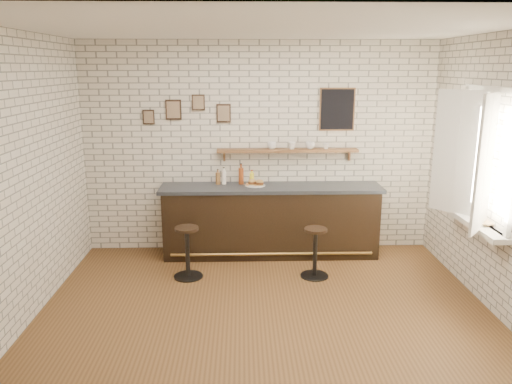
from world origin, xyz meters
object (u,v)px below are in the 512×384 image
(bitters_bottle_white, at_px, (224,177))
(shelf_cup_c, at_px, (310,145))
(book_lower, at_px, (478,223))
(bar_counter, at_px, (271,220))
(shelf_cup_b, at_px, (292,146))
(ciabatta_sandwich, at_px, (256,182))
(shelf_cup_a, at_px, (272,145))
(book_upper, at_px, (479,222))
(bar_stool_right, at_px, (315,251))
(bitters_bottle_amber, at_px, (241,176))
(sandwich_plate, at_px, (255,185))
(bar_stool_left, at_px, (187,251))
(bitters_bottle_brown, at_px, (218,178))
(condiment_bottle_yellow, at_px, (252,178))

(bitters_bottle_white, bearing_deg, shelf_cup_c, 2.68)
(shelf_cup_c, xyz_separation_m, book_lower, (1.66, -1.76, -0.61))
(bar_counter, height_order, shelf_cup_b, shelf_cup_b)
(ciabatta_sandwich, bearing_deg, shelf_cup_a, 36.55)
(bitters_bottle_white, bearing_deg, book_upper, -30.72)
(shelf_cup_b, distance_m, book_lower, 2.67)
(ciabatta_sandwich, xyz_separation_m, bar_stool_right, (0.73, -0.84, -0.71))
(bitters_bottle_amber, xyz_separation_m, book_lower, (2.64, -1.70, -0.19))
(sandwich_plate, relative_size, bar_stool_right, 0.43)
(book_upper, bearing_deg, shelf_cup_c, 137.81)
(shelf_cup_b, height_order, book_upper, shelf_cup_b)
(sandwich_plate, bearing_deg, bitters_bottle_amber, 150.19)
(sandwich_plate, relative_size, shelf_cup_a, 2.09)
(bitters_bottle_amber, height_order, book_lower, bitters_bottle_amber)
(bar_stool_left, bearing_deg, bitters_bottle_white, 64.45)
(bitters_bottle_amber, height_order, book_upper, bitters_bottle_amber)
(bar_stool_left, xyz_separation_m, book_upper, (3.33, -0.78, 0.60))
(sandwich_plate, height_order, shelf_cup_c, shelf_cup_c)
(shelf_cup_b, xyz_separation_m, book_lower, (1.92, -1.76, -0.61))
(bitters_bottle_brown, bearing_deg, condiment_bottle_yellow, 0.00)
(shelf_cup_c, bearing_deg, ciabatta_sandwich, 88.38)
(ciabatta_sandwich, relative_size, condiment_bottle_yellow, 1.23)
(bar_stool_left, xyz_separation_m, book_lower, (3.33, -0.77, 0.58))
(bar_counter, xyz_separation_m, bitters_bottle_brown, (-0.75, 0.14, 0.59))
(bar_counter, xyz_separation_m, shelf_cup_a, (0.02, 0.20, 1.05))
(bar_counter, relative_size, bar_stool_left, 4.61)
(condiment_bottle_yellow, distance_m, bar_stool_left, 1.45)
(bar_counter, xyz_separation_m, sandwich_plate, (-0.22, 0.03, 0.51))
(sandwich_plate, bearing_deg, bar_stool_right, -48.64)
(bitters_bottle_white, bearing_deg, shelf_cup_b, 3.40)
(bitters_bottle_brown, height_order, shelf_cup_b, shelf_cup_b)
(bitters_bottle_brown, distance_m, shelf_cup_a, 0.89)
(condiment_bottle_yellow, distance_m, bar_stool_right, 1.45)
(bar_stool_right, relative_size, shelf_cup_b, 5.95)
(bitters_bottle_white, height_order, bar_stool_left, bitters_bottle_white)
(shelf_cup_c, bearing_deg, bar_counter, 95.53)
(bar_stool_right, height_order, shelf_cup_c, shelf_cup_c)
(sandwich_plate, relative_size, shelf_cup_b, 2.56)
(sandwich_plate, bearing_deg, bar_stool_left, -137.37)
(ciabatta_sandwich, xyz_separation_m, shelf_cup_c, (0.77, 0.17, 0.49))
(bar_counter, relative_size, book_upper, 15.10)
(bitters_bottle_amber, xyz_separation_m, bar_stool_left, (-0.69, -0.93, -0.77))
(sandwich_plate, height_order, bar_stool_left, sandwich_plate)
(bitters_bottle_amber, height_order, shelf_cup_b, shelf_cup_b)
(shelf_cup_b, bearing_deg, shelf_cup_a, 115.79)
(bitters_bottle_brown, bearing_deg, bitters_bottle_amber, 0.00)
(sandwich_plate, relative_size, bar_stool_left, 0.42)
(bitters_bottle_brown, relative_size, bitters_bottle_white, 0.89)
(ciabatta_sandwich, distance_m, bar_stool_right, 1.33)
(condiment_bottle_yellow, xyz_separation_m, book_upper, (2.49, -1.72, -0.14))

